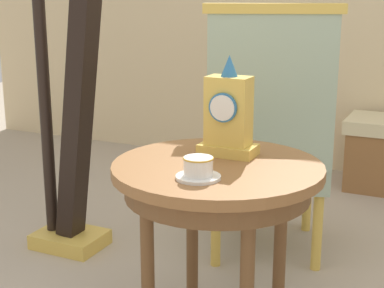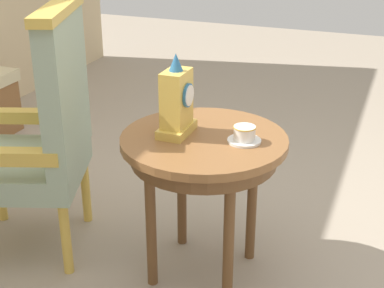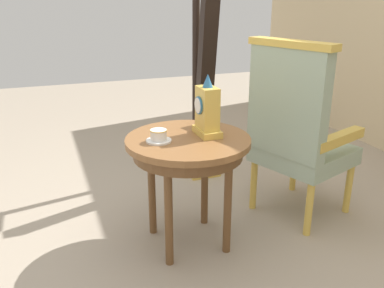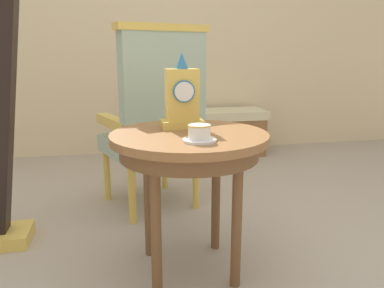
% 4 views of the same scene
% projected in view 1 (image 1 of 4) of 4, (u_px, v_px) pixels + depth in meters
% --- Properties ---
extents(side_table, '(0.68, 0.68, 0.65)m').
position_uv_depth(side_table, '(217.00, 187.00, 1.89)').
color(side_table, brown).
rests_on(side_table, ground).
extents(teacup_left, '(0.13, 0.13, 0.07)m').
position_uv_depth(teacup_left, '(198.00, 169.00, 1.72)').
color(teacup_left, white).
rests_on(teacup_left, side_table).
extents(mantel_clock, '(0.19, 0.11, 0.34)m').
position_uv_depth(mantel_clock, '(228.00, 116.00, 1.94)').
color(mantel_clock, gold).
rests_on(mantel_clock, side_table).
extents(armchair, '(0.69, 0.68, 1.14)m').
position_uv_depth(armchair, '(268.00, 131.00, 2.56)').
color(armchair, '#9EB299').
rests_on(armchair, ground).
extents(harp, '(0.40, 0.24, 1.70)m').
position_uv_depth(harp, '(69.00, 107.00, 2.63)').
color(harp, gold).
rests_on(harp, ground).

